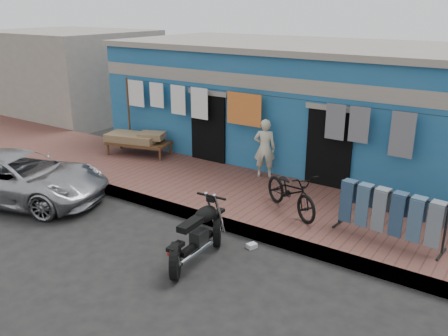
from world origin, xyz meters
TOP-DOWN VIEW (x-y plane):
  - ground at (0.00, 0.00)m, footprint 80.00×80.00m
  - sidewalk at (0.00, 3.00)m, footprint 28.00×3.00m
  - curb at (0.00, 1.55)m, footprint 28.00×0.10m
  - building at (-0.00, 6.99)m, footprint 12.20×5.20m
  - neighbor_left at (-11.00, 7.00)m, footprint 6.00×5.00m
  - clothesline at (-0.84, 4.25)m, footprint 10.06×0.06m
  - car at (-4.49, 0.14)m, footprint 4.60×3.20m
  - seated_person at (-0.27, 4.20)m, footprint 0.63×0.54m
  - bicycle at (1.28, 2.60)m, footprint 1.81×1.42m
  - motorcycle at (0.61, 0.26)m, footprint 0.82×1.78m
  - charpoy at (-4.20, 3.80)m, footprint 2.33×1.81m
  - jeans_rack at (3.31, 2.53)m, footprint 2.13×0.81m
  - litter_a at (-0.25, 1.20)m, footprint 0.22×0.18m
  - litter_b at (1.18, 1.20)m, footprint 0.19×0.22m
  - litter_c at (-0.12, 1.16)m, footprint 0.15×0.19m

SIDE VIEW (x-z plane):
  - ground at x=0.00m, z-range 0.00..0.00m
  - litter_c at x=-0.12m, z-range 0.00..0.07m
  - litter_b at x=1.18m, z-range 0.00..0.09m
  - litter_a at x=-0.25m, z-range 0.00..0.09m
  - sidewalk at x=0.00m, z-range 0.00..0.25m
  - curb at x=0.00m, z-range 0.00..0.25m
  - motorcycle at x=0.61m, z-range 0.00..1.10m
  - charpoy at x=-4.20m, z-range 0.25..0.89m
  - car at x=-4.49m, z-range 0.00..1.19m
  - jeans_rack at x=3.31m, z-range 0.25..1.24m
  - bicycle at x=1.28m, z-range 0.25..1.38m
  - seated_person at x=-0.27m, z-range 0.25..1.73m
  - building at x=0.00m, z-range 0.01..3.37m
  - neighbor_left at x=-11.00m, z-range 0.00..3.40m
  - clothesline at x=-0.84m, z-range 0.75..2.85m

